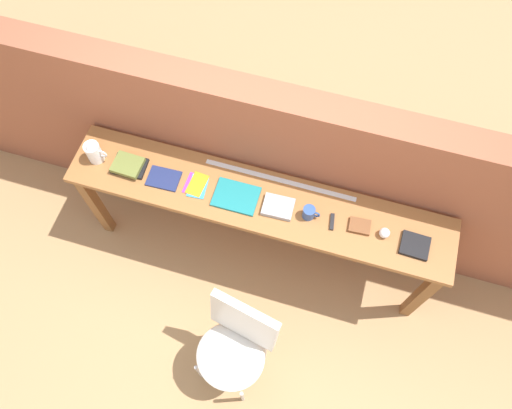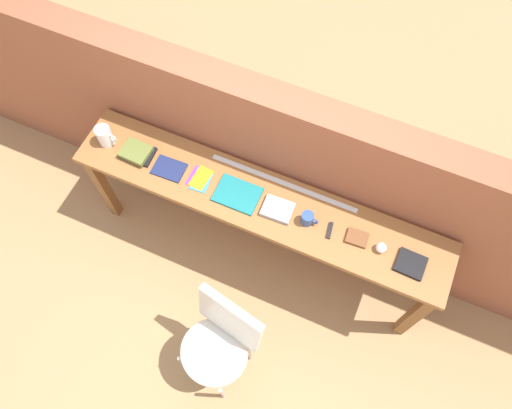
# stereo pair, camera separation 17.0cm
# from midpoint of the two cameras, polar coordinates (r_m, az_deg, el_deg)

# --- Properties ---
(ground_plane) EXTENTS (40.00, 40.00, 0.00)m
(ground_plane) POSITION_cam_midpoint_polar(r_m,az_deg,el_deg) (3.86, -0.23, -8.99)
(ground_plane) COLOR tan
(brick_wall_back) EXTENTS (6.00, 0.20, 1.51)m
(brick_wall_back) POSITION_cam_midpoint_polar(r_m,az_deg,el_deg) (3.41, 4.06, 4.24)
(brick_wall_back) COLOR #935138
(brick_wall_back) RESTS_ON ground
(sideboard) EXTENTS (2.50, 0.44, 0.88)m
(sideboard) POSITION_cam_midpoint_polar(r_m,az_deg,el_deg) (3.27, 1.84, -0.58)
(sideboard) COLOR #996033
(sideboard) RESTS_ON ground
(chair_white_moulded) EXTENTS (0.52, 0.53, 0.89)m
(chair_white_moulded) POSITION_cam_midpoint_polar(r_m,az_deg,el_deg) (3.23, -2.60, -15.38)
(chair_white_moulded) COLOR silver
(chair_white_moulded) RESTS_ON ground
(pitcher_white) EXTENTS (0.14, 0.10, 0.18)m
(pitcher_white) POSITION_cam_midpoint_polar(r_m,az_deg,el_deg) (3.41, -15.54, 7.51)
(pitcher_white) COLOR white
(pitcher_white) RESTS_ON sideboard
(book_stack_leftmost) EXTENTS (0.23, 0.17, 0.05)m
(book_stack_leftmost) POSITION_cam_midpoint_polar(r_m,az_deg,el_deg) (3.36, -12.10, 5.80)
(book_stack_leftmost) COLOR black
(book_stack_leftmost) RESTS_ON sideboard
(magazine_cycling) EXTENTS (0.21, 0.16, 0.01)m
(magazine_cycling) POSITION_cam_midpoint_polar(r_m,az_deg,el_deg) (3.28, -8.45, 3.99)
(magazine_cycling) COLOR navy
(magazine_cycling) RESTS_ON sideboard
(pamphlet_pile_colourful) EXTENTS (0.15, 0.19, 0.01)m
(pamphlet_pile_colourful) POSITION_cam_midpoint_polar(r_m,az_deg,el_deg) (3.22, -4.89, 2.87)
(pamphlet_pile_colourful) COLOR purple
(pamphlet_pile_colourful) RESTS_ON sideboard
(book_open_centre) EXTENTS (0.28, 0.21, 0.02)m
(book_open_centre) POSITION_cam_midpoint_polar(r_m,az_deg,el_deg) (3.15, -0.60, 1.09)
(book_open_centre) COLOR #19757A
(book_open_centre) RESTS_ON sideboard
(book_grey_hardcover) EXTENTS (0.20, 0.16, 0.03)m
(book_grey_hardcover) POSITION_cam_midpoint_polar(r_m,az_deg,el_deg) (3.10, 4.06, -0.65)
(book_grey_hardcover) COLOR #9E9EA3
(book_grey_hardcover) RESTS_ON sideboard
(mug) EXTENTS (0.11, 0.08, 0.09)m
(mug) POSITION_cam_midpoint_polar(r_m,az_deg,el_deg) (3.06, 7.51, -1.71)
(mug) COLOR #2D4C8C
(mug) RESTS_ON sideboard
(multitool_folded) EXTENTS (0.04, 0.11, 0.02)m
(multitool_folded) POSITION_cam_midpoint_polar(r_m,az_deg,el_deg) (3.09, 9.99, -3.02)
(multitool_folded) COLOR black
(multitool_folded) RESTS_ON sideboard
(leather_journal_brown) EXTENTS (0.14, 0.11, 0.02)m
(leather_journal_brown) POSITION_cam_midpoint_polar(r_m,az_deg,el_deg) (3.10, 13.02, -3.83)
(leather_journal_brown) COLOR brown
(leather_journal_brown) RESTS_ON sideboard
(sports_ball_small) EXTENTS (0.07, 0.07, 0.07)m
(sports_ball_small) POSITION_cam_midpoint_polar(r_m,az_deg,el_deg) (3.09, 15.65, -4.87)
(sports_ball_small) COLOR silver
(sports_ball_small) RESTS_ON sideboard
(book_repair_rightmost) EXTENTS (0.17, 0.16, 0.02)m
(book_repair_rightmost) POSITION_cam_midpoint_polar(r_m,az_deg,el_deg) (3.13, 18.77, -6.55)
(book_repair_rightmost) COLOR black
(book_repair_rightmost) RESTS_ON sideboard
(ruler_metal_back_edge) EXTENTS (1.00, 0.03, 0.00)m
(ruler_metal_back_edge) POSITION_cam_midpoint_polar(r_m,az_deg,el_deg) (3.21, 4.66, 2.39)
(ruler_metal_back_edge) COLOR silver
(ruler_metal_back_edge) RESTS_ON sideboard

